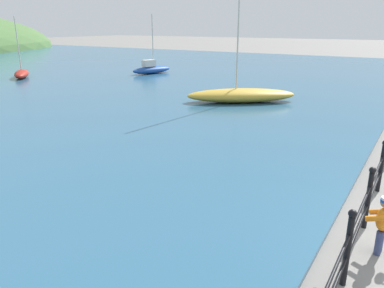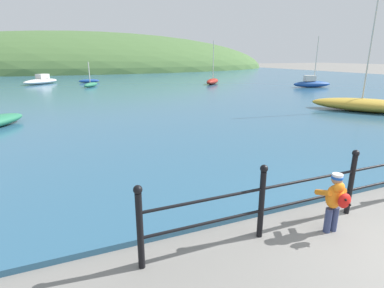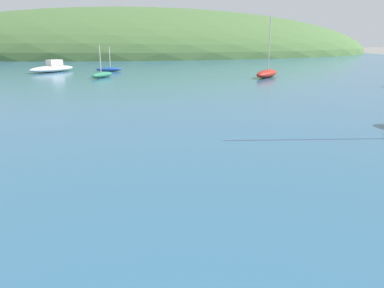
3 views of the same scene
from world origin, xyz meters
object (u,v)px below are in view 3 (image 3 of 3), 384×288
object	(u,v)px
boat_white_sailboat	(102,75)
boat_twin_mast	(267,73)
boat_green_fishing	(109,69)
boat_red_dinghy	(52,68)

from	to	relation	value
boat_white_sailboat	boat_twin_mast	size ratio (longest dim) A/B	0.54
boat_green_fishing	boat_red_dinghy	bearing A→B (deg)	176.34
boat_green_fishing	boat_white_sailboat	bearing A→B (deg)	-92.51
boat_twin_mast	boat_green_fishing	bearing A→B (deg)	150.52
boat_green_fishing	boat_twin_mast	size ratio (longest dim) A/B	0.51
boat_green_fishing	boat_twin_mast	xyz separation A→B (m)	(11.12, -6.29, 0.09)
boat_white_sailboat	boat_red_dinghy	bearing A→B (deg)	130.53
boat_red_dinghy	boat_green_fishing	bearing A→B (deg)	-3.66
boat_green_fishing	boat_twin_mast	bearing A→B (deg)	-29.48
boat_red_dinghy	boat_twin_mast	size ratio (longest dim) A/B	0.93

